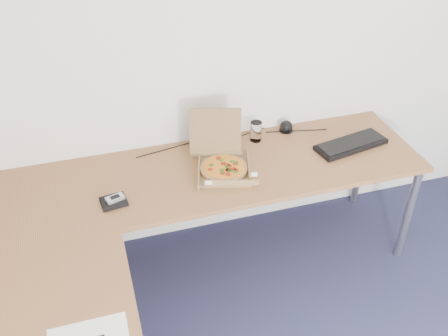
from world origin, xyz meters
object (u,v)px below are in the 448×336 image
object	(u,v)px
desk	(170,235)
wallet	(114,201)
pizza_box	(223,164)
keyboard	(351,144)
drinking_glass	(256,131)

from	to	relation	value
desk	wallet	xyz separation A→B (m)	(-0.24, 0.29, 0.04)
desk	pizza_box	distance (m)	0.58
desk	pizza_box	bearing A→B (deg)	45.89
desk	keyboard	bearing A→B (deg)	18.99
wallet	desk	bearing A→B (deg)	-58.66
drinking_glass	wallet	size ratio (longest dim) A/B	0.96
drinking_glass	desk	bearing A→B (deg)	-136.21
drinking_glass	wallet	bearing A→B (deg)	-158.24
desk	wallet	distance (m)	0.38
pizza_box	drinking_glass	distance (m)	0.38
pizza_box	keyboard	xyz separation A→B (m)	(0.82, 0.01, -0.02)
desk	wallet	bearing A→B (deg)	129.06
pizza_box	keyboard	bearing A→B (deg)	16.45
wallet	pizza_box	bearing A→B (deg)	3.17
desk	drinking_glass	size ratio (longest dim) A/B	19.79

